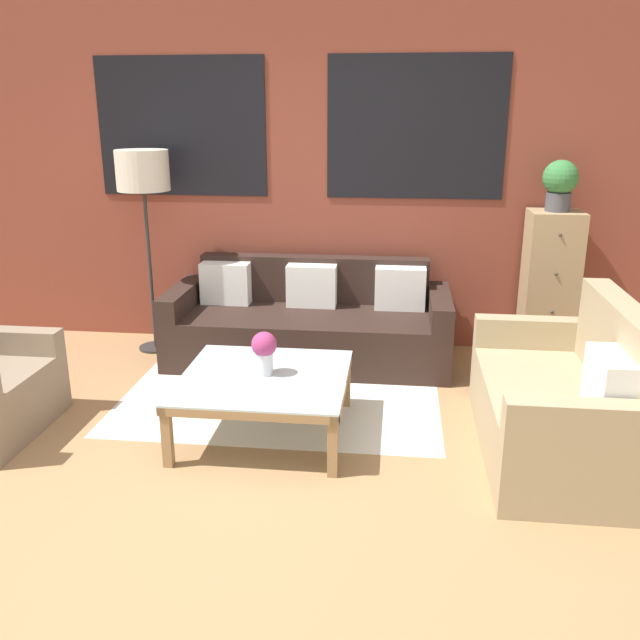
{
  "coord_description": "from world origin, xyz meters",
  "views": [
    {
      "loc": [
        0.84,
        -3.17,
        1.95
      ],
      "look_at": [
        0.32,
        1.25,
        0.55
      ],
      "focal_mm": 38.0,
      "sensor_mm": 36.0,
      "label": 1
    }
  ],
  "objects_px": {
    "floor_lamp": "(143,177)",
    "flower_vase": "(264,350)",
    "coffee_table": "(264,383)",
    "settee_vintage": "(564,405)",
    "potted_plant": "(560,183)",
    "couch_dark": "(309,325)",
    "drawer_cabinet": "(549,287)"
  },
  "relations": [
    {
      "from": "floor_lamp",
      "to": "potted_plant",
      "type": "relative_size",
      "value": 4.27
    },
    {
      "from": "settee_vintage",
      "to": "drawer_cabinet",
      "type": "distance_m",
      "value": 1.67
    },
    {
      "from": "potted_plant",
      "to": "settee_vintage",
      "type": "bearing_deg",
      "value": -97.4
    },
    {
      "from": "couch_dark",
      "to": "floor_lamp",
      "type": "height_order",
      "value": "floor_lamp"
    },
    {
      "from": "settee_vintage",
      "to": "couch_dark",
      "type": "bearing_deg",
      "value": 139.82
    },
    {
      "from": "couch_dark",
      "to": "settee_vintage",
      "type": "xyz_separation_m",
      "value": [
        1.67,
        -1.41,
        0.03
      ]
    },
    {
      "from": "settee_vintage",
      "to": "coffee_table",
      "type": "height_order",
      "value": "settee_vintage"
    },
    {
      "from": "drawer_cabinet",
      "to": "settee_vintage",
      "type": "bearing_deg",
      "value": -97.4
    },
    {
      "from": "floor_lamp",
      "to": "flower_vase",
      "type": "height_order",
      "value": "floor_lamp"
    },
    {
      "from": "drawer_cabinet",
      "to": "potted_plant",
      "type": "bearing_deg",
      "value": 90.0
    },
    {
      "from": "coffee_table",
      "to": "potted_plant",
      "type": "distance_m",
      "value": 2.75
    },
    {
      "from": "settee_vintage",
      "to": "potted_plant",
      "type": "bearing_deg",
      "value": 82.6
    },
    {
      "from": "couch_dark",
      "to": "potted_plant",
      "type": "bearing_deg",
      "value": 6.69
    },
    {
      "from": "couch_dark",
      "to": "floor_lamp",
      "type": "relative_size",
      "value": 1.35
    },
    {
      "from": "drawer_cabinet",
      "to": "coffee_table",
      "type": "bearing_deg",
      "value": -141.56
    },
    {
      "from": "coffee_table",
      "to": "floor_lamp",
      "type": "height_order",
      "value": "floor_lamp"
    },
    {
      "from": "potted_plant",
      "to": "couch_dark",
      "type": "bearing_deg",
      "value": -173.31
    },
    {
      "from": "settee_vintage",
      "to": "drawer_cabinet",
      "type": "height_order",
      "value": "drawer_cabinet"
    },
    {
      "from": "settee_vintage",
      "to": "potted_plant",
      "type": "relative_size",
      "value": 3.89
    },
    {
      "from": "couch_dark",
      "to": "settee_vintage",
      "type": "distance_m",
      "value": 2.19
    },
    {
      "from": "flower_vase",
      "to": "settee_vintage",
      "type": "bearing_deg",
      "value": -2.63
    },
    {
      "from": "couch_dark",
      "to": "flower_vase",
      "type": "distance_m",
      "value": 1.36
    },
    {
      "from": "floor_lamp",
      "to": "coffee_table",
      "type": "bearing_deg",
      "value": -49.47
    },
    {
      "from": "floor_lamp",
      "to": "flower_vase",
      "type": "relative_size",
      "value": 6.04
    },
    {
      "from": "floor_lamp",
      "to": "potted_plant",
      "type": "xyz_separation_m",
      "value": [
        3.21,
        0.14,
        -0.02
      ]
    },
    {
      "from": "settee_vintage",
      "to": "drawer_cabinet",
      "type": "relative_size",
      "value": 1.25
    },
    {
      "from": "settee_vintage",
      "to": "flower_vase",
      "type": "height_order",
      "value": "settee_vintage"
    },
    {
      "from": "settee_vintage",
      "to": "coffee_table",
      "type": "xyz_separation_m",
      "value": [
        -1.77,
        0.06,
        0.03
      ]
    },
    {
      "from": "coffee_table",
      "to": "flower_vase",
      "type": "height_order",
      "value": "flower_vase"
    },
    {
      "from": "settee_vintage",
      "to": "flower_vase",
      "type": "bearing_deg",
      "value": 177.37
    },
    {
      "from": "floor_lamp",
      "to": "flower_vase",
      "type": "xyz_separation_m",
      "value": [
        1.22,
        -1.41,
        -0.88
      ]
    },
    {
      "from": "settee_vintage",
      "to": "potted_plant",
      "type": "xyz_separation_m",
      "value": [
        0.21,
        1.63,
        1.1
      ]
    }
  ]
}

